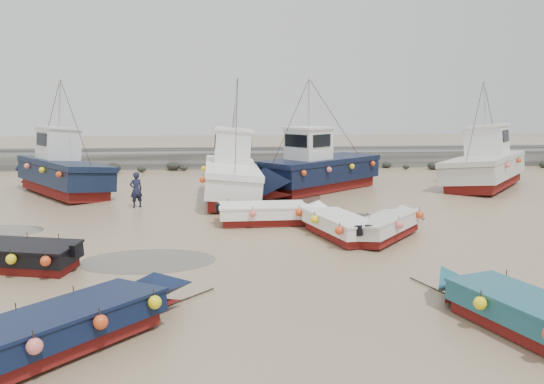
{
  "coord_description": "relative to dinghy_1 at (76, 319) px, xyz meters",
  "views": [
    {
      "loc": [
        -1.05,
        -18.59,
        5.09
      ],
      "look_at": [
        0.71,
        2.63,
        1.4
      ],
      "focal_mm": 35.0,
      "sensor_mm": 36.0,
      "label": 1
    }
  ],
  "objects": [
    {
      "name": "ground",
      "position": [
        4.32,
        7.73,
        -0.54
      ],
      "size": [
        120.0,
        120.0,
        0.0
      ],
      "primitive_type": "plane",
      "color": "tan",
      "rests_on": "ground"
    },
    {
      "name": "seawall",
      "position": [
        4.36,
        29.72,
        0.09
      ],
      "size": [
        60.0,
        4.92,
        1.5
      ],
      "color": "gray",
      "rests_on": "ground"
    },
    {
      "name": "puddle_a",
      "position": [
        0.63,
        5.8,
        -0.53
      ],
      "size": [
        4.38,
        4.38,
        0.01
      ],
      "primitive_type": "cylinder",
      "color": "#534E43",
      "rests_on": "ground"
    },
    {
      "name": "puddle_b",
      "position": [
        9.05,
        10.68,
        -0.53
      ],
      "size": [
        3.06,
        3.06,
        0.01
      ],
      "primitive_type": "cylinder",
      "color": "#534E43",
      "rests_on": "ground"
    },
    {
      "name": "puddle_d",
      "position": [
        4.87,
        17.1,
        -0.53
      ],
      "size": [
        6.64,
        6.64,
        0.01
      ],
      "primitive_type": "cylinder",
      "color": "#534E43",
      "rests_on": "ground"
    },
    {
      "name": "dinghy_1",
      "position": [
        0.0,
        0.0,
        0.0
      ],
      "size": [
        5.29,
        5.47,
        1.43
      ],
      "rotation": [
        0.0,
        0.0,
        -0.76
      ],
      "color": "maroon",
      "rests_on": "ground"
    },
    {
      "name": "dinghy_2",
      "position": [
        9.62,
        0.08,
        0.02
      ],
      "size": [
        2.82,
        5.5,
        1.43
      ],
      "rotation": [
        0.0,
        0.0,
        0.34
      ],
      "color": "maroon",
      "rests_on": "ground"
    },
    {
      "name": "dinghy_3",
      "position": [
        9.25,
        8.08,
        0.01
      ],
      "size": [
        4.56,
        5.11,
        1.43
      ],
      "rotation": [
        0.0,
        0.0,
        -0.71
      ],
      "color": "maroon",
      "rests_on": "ground"
    },
    {
      "name": "dinghy_4",
      "position": [
        -3.39,
        5.28,
        0.02
      ],
      "size": [
        5.66,
        2.51,
        1.43
      ],
      "rotation": [
        0.0,
        0.0,
        1.32
      ],
      "color": "maroon",
      "rests_on": "ground"
    },
    {
      "name": "dinghy_5",
      "position": [
        5.01,
        10.68,
        0.01
      ],
      "size": [
        5.93,
        2.18,
        1.43
      ],
      "rotation": [
        0.0,
        0.0,
        -1.55
      ],
      "color": "maroon",
      "rests_on": "ground"
    },
    {
      "name": "dinghy_6",
      "position": [
        7.3,
        8.48,
        0.01
      ],
      "size": [
        2.8,
        5.78,
        1.43
      ],
      "rotation": [
        0.0,
        0.0,
        0.31
      ],
      "color": "maroon",
      "rests_on": "ground"
    },
    {
      "name": "cabin_boat_0",
      "position": [
        -6.1,
        18.96,
        0.79
      ],
      "size": [
        7.49,
        9.12,
        6.22
      ],
      "rotation": [
        0.0,
        0.0,
        0.66
      ],
      "color": "maroon",
      "rests_on": "ground"
    },
    {
      "name": "cabin_boat_1",
      "position": [
        3.26,
        16.77,
        0.78
      ],
      "size": [
        3.18,
        10.88,
        6.22
      ],
      "rotation": [
        0.0,
        0.0,
        0.03
      ],
      "color": "maroon",
      "rests_on": "ground"
    },
    {
      "name": "cabin_boat_2",
      "position": [
        8.03,
        18.46,
        0.78
      ],
      "size": [
        9.29,
        7.9,
        6.22
      ],
      "rotation": [
        0.0,
        0.0,
        2.25
      ],
      "color": "maroon",
      "rests_on": "ground"
    },
    {
      "name": "cabin_boat_3",
      "position": [
        18.72,
        19.31,
        0.79
      ],
      "size": [
        8.07,
        9.03,
        6.22
      ],
      "rotation": [
        0.0,
        0.0,
        -0.71
      ],
      "color": "maroon",
      "rests_on": "ground"
    },
    {
      "name": "person",
      "position": [
        -1.16,
        14.59,
        -0.54
      ],
      "size": [
        0.75,
        0.68,
        1.72
      ],
      "primitive_type": "imported",
      "rotation": [
        0.0,
        0.0,
        3.7
      ],
      "color": "#171B31",
      "rests_on": "ground"
    }
  ]
}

